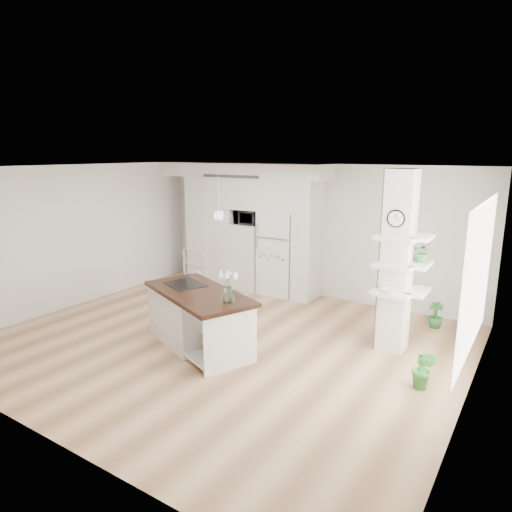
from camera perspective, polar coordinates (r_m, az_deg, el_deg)
The scene contains 14 objects.
floor at distance 7.35m, azimuth -4.09°, elevation -10.62°, with size 7.00×6.00×0.01m, color tan.
room at distance 6.83m, azimuth -4.34°, elevation 3.81°, with size 7.04×6.04×2.72m.
cabinet_wall at distance 9.86m, azimuth -1.65°, elevation 4.58°, with size 4.00×0.71×2.70m.
refrigerator at distance 9.50m, azimuth 3.02°, elevation 0.39°, with size 0.78×0.69×1.75m.
column at distance 6.90m, azimuth 17.69°, elevation -0.94°, with size 0.69×0.90×2.70m.
window at distance 5.87m, azimuth 25.97°, elevation -2.51°, with size 2.40×2.40×0.00m, color white.
pendant_light at distance 6.06m, azimuth 9.47°, elevation 5.05°, with size 0.12×0.12×0.10m, color white.
kitchen_island at distance 7.22m, azimuth -7.93°, elevation -7.18°, with size 2.18×1.63×1.46m.
bookshelf at distance 10.60m, azimuth -7.00°, elevation -1.40°, with size 0.65×0.39×0.76m.
floor_plant_a at distance 6.25m, azimuth 20.22°, elevation -13.17°, with size 0.30×0.24×0.54m, color #2F7730.
floor_plant_b at distance 8.39m, azimuth 21.53°, elevation -6.89°, with size 0.24×0.24×0.44m, color #2F7730.
microwave at distance 9.72m, azimuth -0.96°, elevation 4.85°, with size 0.54×0.37×0.30m, color #2D2D2D.
shelf_plant at distance 6.97m, azimuth 20.15°, elevation 0.47°, with size 0.27×0.23×0.30m, color #2F7730.
decor_bowl at distance 6.79m, azimuth 16.32°, elevation -4.12°, with size 0.22×0.22×0.05m, color white.
Camera 1 is at (4.08, -5.37, 2.93)m, focal length 32.00 mm.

